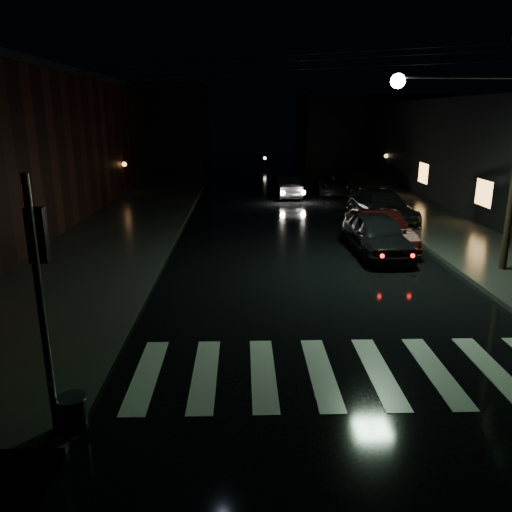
{
  "coord_description": "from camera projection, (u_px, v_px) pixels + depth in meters",
  "views": [
    {
      "loc": [
        0.8,
        -8.72,
        5.17
      ],
      "look_at": [
        1.14,
        3.72,
        1.6
      ],
      "focal_mm": 35.0,
      "sensor_mm": 36.0,
      "label": 1
    }
  ],
  "objects": [
    {
      "name": "ground",
      "position": [
        203.0,
        387.0,
        9.78
      ],
      "size": [
        120.0,
        120.0,
        0.0
      ],
      "primitive_type": "plane",
      "color": "black",
      "rests_on": "ground"
    },
    {
      "name": "sidewalk_left",
      "position": [
        117.0,
        227.0,
        23.08
      ],
      "size": [
        6.0,
        44.0,
        0.15
      ],
      "primitive_type": "cube",
      "color": "#282826",
      "rests_on": "ground"
    },
    {
      "name": "sidewalk_right",
      "position": [
        438.0,
        226.0,
        23.48
      ],
      "size": [
        4.0,
        44.0,
        0.15
      ],
      "primitive_type": "cube",
      "color": "#282826",
      "rests_on": "ground"
    },
    {
      "name": "building_far_left",
      "position": [
        138.0,
        125.0,
        51.65
      ],
      "size": [
        14.0,
        10.0,
        8.0
      ],
      "primitive_type": "cube",
      "color": "black",
      "rests_on": "ground"
    },
    {
      "name": "building_far_right",
      "position": [
        367.0,
        130.0,
        52.42
      ],
      "size": [
        14.0,
        10.0,
        7.0
      ],
      "primitive_type": "cube",
      "color": "black",
      "rests_on": "ground"
    },
    {
      "name": "crosswalk",
      "position": [
        350.0,
        372.0,
        10.34
      ],
      "size": [
        9.0,
        3.0,
        0.01
      ],
      "primitive_type": "cube",
      "color": "beige",
      "rests_on": "ground"
    },
    {
      "name": "signal_pole_corner",
      "position": [
        58.0,
        351.0,
        7.9
      ],
      "size": [
        0.68,
        0.61,
        4.2
      ],
      "color": "slate",
      "rests_on": "ground"
    },
    {
      "name": "utility_pole",
      "position": [
        500.0,
        132.0,
        15.47
      ],
      "size": [
        4.92,
        0.44,
        8.0
      ],
      "color": "black",
      "rests_on": "ground"
    },
    {
      "name": "parked_car_a",
      "position": [
        377.0,
        234.0,
        18.71
      ],
      "size": [
        2.01,
        4.67,
        1.57
      ],
      "primitive_type": "imported",
      "rotation": [
        0.0,
        0.0,
        0.03
      ],
      "color": "black",
      "rests_on": "ground"
    },
    {
      "name": "parked_car_b",
      "position": [
        380.0,
        230.0,
        19.62
      ],
      "size": [
        1.99,
        4.59,
        1.47
      ],
      "primitive_type": "imported",
      "rotation": [
        0.0,
        0.0,
        0.1
      ],
      "color": "black",
      "rests_on": "ground"
    },
    {
      "name": "parked_car_c",
      "position": [
        382.0,
        207.0,
        24.32
      ],
      "size": [
        2.86,
        5.59,
        1.55
      ],
      "primitive_type": "imported",
      "rotation": [
        0.0,
        0.0,
        0.13
      ],
      "color": "black",
      "rests_on": "ground"
    },
    {
      "name": "parked_car_d",
      "position": [
        333.0,
        184.0,
        33.08
      ],
      "size": [
        2.3,
        4.68,
        1.28
      ],
      "primitive_type": "imported",
      "rotation": [
        0.0,
        0.0,
        -0.04
      ],
      "color": "black",
      "rests_on": "ground"
    },
    {
      "name": "oncoming_car",
      "position": [
        285.0,
        186.0,
        31.69
      ],
      "size": [
        1.97,
        4.31,
        1.37
      ],
      "primitive_type": "imported",
      "rotation": [
        0.0,
        0.0,
        3.27
      ],
      "color": "black",
      "rests_on": "ground"
    }
  ]
}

